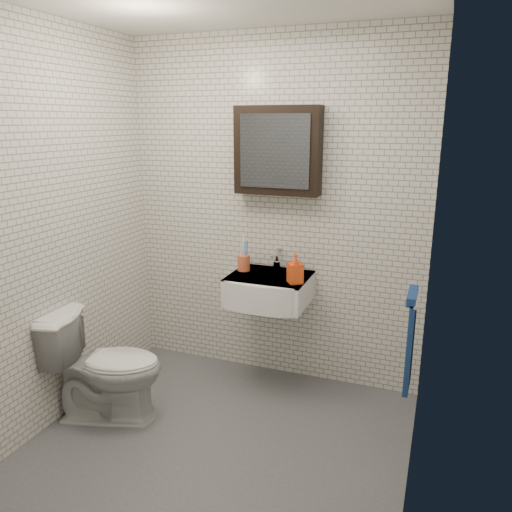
% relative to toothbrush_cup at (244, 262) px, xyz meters
% --- Properties ---
extents(ground, '(2.20, 2.00, 0.01)m').
position_rel_toothbrush_cup_xyz_m(ground, '(0.16, -0.82, -0.91)').
color(ground, '#4B4D52').
rests_on(ground, ground).
extents(room_shell, '(2.22, 2.02, 2.51)m').
position_rel_toothbrush_cup_xyz_m(room_shell, '(0.16, -0.82, 0.55)').
color(room_shell, silver).
rests_on(room_shell, ground).
extents(washbasin, '(0.55, 0.50, 0.20)m').
position_rel_toothbrush_cup_xyz_m(washbasin, '(0.21, -0.09, -0.16)').
color(washbasin, white).
rests_on(washbasin, room_shell).
extents(faucet, '(0.06, 0.20, 0.15)m').
position_rel_toothbrush_cup_xyz_m(faucet, '(0.21, 0.11, 0.00)').
color(faucet, silver).
rests_on(faucet, washbasin).
extents(mirror_cabinet, '(0.60, 0.15, 0.60)m').
position_rel_toothbrush_cup_xyz_m(mirror_cabinet, '(0.21, 0.10, 0.79)').
color(mirror_cabinet, black).
rests_on(mirror_cabinet, room_shell).
extents(towel_rail, '(0.09, 0.30, 0.58)m').
position_rel_toothbrush_cup_xyz_m(towel_rail, '(1.21, -0.47, -0.19)').
color(towel_rail, silver).
rests_on(towel_rail, room_shell).
extents(toothbrush_cup, '(0.11, 0.11, 0.25)m').
position_rel_toothbrush_cup_xyz_m(toothbrush_cup, '(0.00, 0.00, 0.00)').
color(toothbrush_cup, '#CA5732').
rests_on(toothbrush_cup, washbasin).
extents(soap_bottle, '(0.13, 0.13, 0.20)m').
position_rel_toothbrush_cup_xyz_m(soap_bottle, '(0.43, -0.15, 0.04)').
color(soap_bottle, orange).
rests_on(soap_bottle, washbasin).
extents(toilet, '(0.80, 0.59, 0.73)m').
position_rel_toothbrush_cup_xyz_m(toilet, '(-0.64, -0.82, -0.55)').
color(toilet, silver).
rests_on(toilet, ground).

